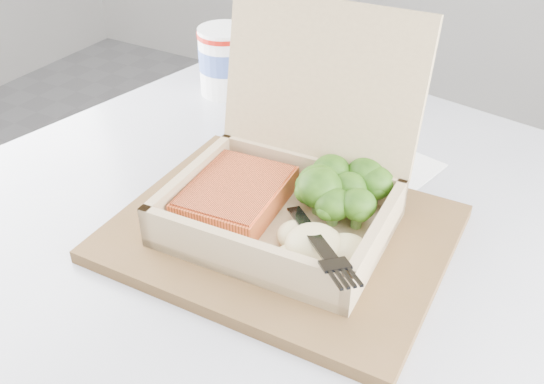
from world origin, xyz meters
The scene contains 9 objects.
cafe_table centered at (0.03, 0.22, 0.54)m, with size 0.94×0.94×0.73m.
serving_tray centered at (0.03, 0.22, 0.74)m, with size 0.33×0.26×0.01m, color brown.
takeout_container centered at (0.02, 0.25, 0.80)m, with size 0.23×0.22×0.20m.
salmon_fillet centered at (-0.03, 0.22, 0.77)m, with size 0.09×0.12×0.02m, color orange.
broccoli_pile centered at (0.08, 0.27, 0.78)m, with size 0.11×0.11×0.04m, color #417A1B, non-canonical shape.
mashed_potatoes centered at (0.08, 0.18, 0.77)m, with size 0.09×0.08×0.03m, color beige.
plastic_fork centered at (0.06, 0.20, 0.78)m, with size 0.13×0.13×0.03m.
paper_cup centered at (-0.22, 0.48, 0.78)m, with size 0.08×0.08×0.10m.
receipt centered at (0.08, 0.38, 0.73)m, with size 0.08×0.15×0.00m, color white.
Camera 1 is at (0.26, -0.21, 1.13)m, focal length 40.00 mm.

